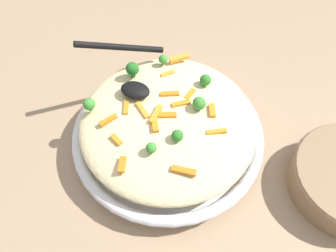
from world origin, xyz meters
name	(u,v)px	position (x,y,z in m)	size (l,w,h in m)	color
ground_plane	(168,143)	(0.00, 0.00, 0.00)	(2.40, 2.40, 0.00)	#9E7F60
serving_bowl	(168,136)	(0.00, 0.00, 0.03)	(0.37, 0.37, 0.05)	silver
pasta_mound	(168,123)	(0.00, 0.00, 0.07)	(0.33, 0.33, 0.06)	beige
carrot_piece_0	(168,74)	(-0.03, 0.09, 0.10)	(0.03, 0.01, 0.01)	orange
carrot_piece_1	(170,94)	(-0.01, 0.04, 0.11)	(0.03, 0.01, 0.01)	orange
carrot_piece_2	(168,115)	(0.00, -0.01, 0.11)	(0.03, 0.01, 0.01)	orange
carrot_piece_3	(122,165)	(-0.04, -0.12, 0.10)	(0.03, 0.01, 0.01)	orange
carrot_piece_4	(117,140)	(-0.07, -0.08, 0.10)	(0.02, 0.01, 0.01)	orange
carrot_piece_5	(212,111)	(0.07, 0.03, 0.10)	(0.03, 0.01, 0.01)	orange
carrot_piece_6	(155,124)	(-0.01, -0.03, 0.11)	(0.03, 0.01, 0.01)	orange
carrot_piece_7	(156,114)	(-0.02, -0.01, 0.11)	(0.04, 0.01, 0.01)	orange
carrot_piece_8	(126,108)	(-0.08, -0.01, 0.10)	(0.03, 0.01, 0.01)	orange
carrot_piece_9	(184,171)	(0.06, -0.10, 0.10)	(0.04, 0.01, 0.01)	orange
carrot_piece_10	(181,104)	(0.02, 0.03, 0.11)	(0.04, 0.01, 0.01)	orange
carrot_piece_11	(217,132)	(0.09, -0.01, 0.10)	(0.04, 0.01, 0.01)	orange
carrot_piece_12	(190,94)	(0.02, 0.06, 0.10)	(0.03, 0.01, 0.01)	orange
carrot_piece_13	(108,120)	(-0.10, -0.05, 0.10)	(0.03, 0.01, 0.01)	orange
carrot_piece_14	(142,110)	(-0.05, -0.01, 0.11)	(0.04, 0.01, 0.01)	orange
carrot_piece_15	(179,58)	(-0.03, 0.14, 0.10)	(0.04, 0.01, 0.01)	orange
broccoli_floret_0	(149,147)	(0.00, -0.08, 0.11)	(0.02, 0.02, 0.02)	#377928
broccoli_floret_1	(89,104)	(-0.14, -0.04, 0.11)	(0.02, 0.02, 0.03)	#377928
broccoli_floret_2	(199,103)	(0.05, 0.03, 0.12)	(0.02, 0.02, 0.03)	#377928
broccoli_floret_3	(205,80)	(0.04, 0.09, 0.11)	(0.02, 0.02, 0.03)	#296820
broccoli_floret_4	(163,59)	(-0.05, 0.12, 0.11)	(0.02, 0.02, 0.02)	#377928
broccoli_floret_5	(132,69)	(-0.10, 0.07, 0.12)	(0.03, 0.03, 0.03)	#205B1C
broccoli_floret_6	(177,136)	(0.03, -0.05, 0.11)	(0.02, 0.02, 0.02)	#296820
serving_spoon	(130,73)	(-0.09, 0.05, 0.13)	(0.15, 0.14, 0.08)	black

